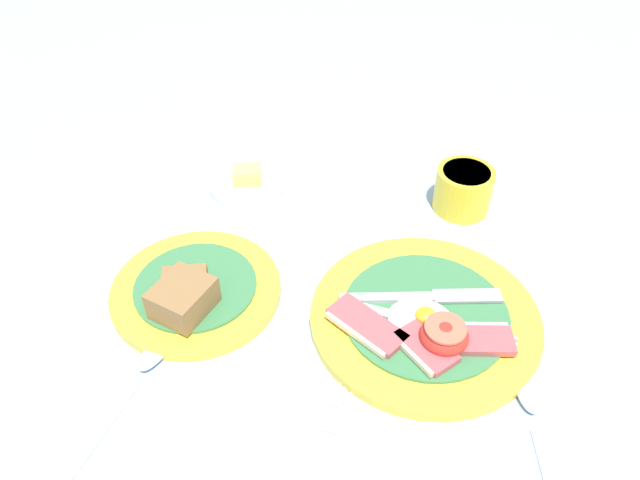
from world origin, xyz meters
TOP-DOWN VIEW (x-y plane):
  - ground_plane at (0.00, 0.00)m, footprint 3.00×3.00m
  - breakfast_plate at (0.09, -0.04)m, footprint 0.26×0.26m
  - bread_plate at (-0.18, -0.03)m, footprint 0.20×0.20m
  - sugar_cup at (0.13, 0.19)m, footprint 0.08×0.08m
  - butter_dish at (-0.17, 0.19)m, footprint 0.11×0.11m
  - teaspoon_by_saucer at (0.19, -0.13)m, footprint 0.04×0.19m
  - teaspoon_near_cup at (-0.20, -0.14)m, footprint 0.06×0.19m
  - fork_on_cloth at (-0.01, -0.21)m, footprint 0.05×0.18m

SIDE VIEW (x-z plane):
  - ground_plane at x=0.00m, z-range 0.00..0.00m
  - fork_on_cloth at x=-0.01m, z-range 0.00..0.01m
  - teaspoon_by_saucer at x=0.19m, z-range 0.00..0.01m
  - teaspoon_near_cup at x=-0.20m, z-range 0.00..0.01m
  - butter_dish at x=-0.17m, z-range -0.01..0.02m
  - breakfast_plate at x=0.09m, z-range -0.01..0.03m
  - bread_plate at x=-0.18m, z-range -0.01..0.04m
  - sugar_cup at x=0.13m, z-range 0.00..0.06m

